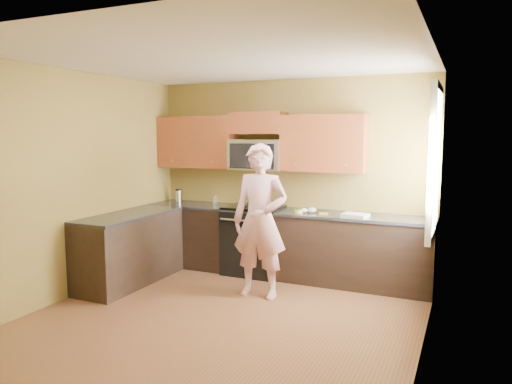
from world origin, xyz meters
The scene contains 25 objects.
floor centered at (0.00, 0.00, 0.00)m, with size 4.00×4.00×0.00m, color brown.
ceiling centered at (0.00, 0.00, 2.70)m, with size 4.00×4.00×0.00m, color white.
wall_back centered at (0.00, 2.00, 1.35)m, with size 4.00×4.00×0.00m, color brown.
wall_front centered at (0.00, -2.00, 1.35)m, with size 4.00×4.00×0.00m, color brown.
wall_left centered at (-2.00, 0.00, 1.35)m, with size 4.00×4.00×0.00m, color brown.
wall_right centered at (2.00, 0.00, 1.35)m, with size 4.00×4.00×0.00m, color brown.
cabinet_back_run centered at (0.00, 1.70, 0.44)m, with size 4.00×0.60×0.88m, color black.
cabinet_left_run centered at (-1.70, 0.60, 0.44)m, with size 0.60×1.60×0.88m, color black.
countertop_back centered at (0.00, 1.69, 0.90)m, with size 4.00×0.62×0.04m, color black.
countertop_left centered at (-1.69, 0.60, 0.90)m, with size 0.62×1.60×0.04m, color black.
stove centered at (-0.40, 1.68, 0.47)m, with size 0.76×0.65×0.95m, color black, non-canonical shape.
microwave centered at (-0.40, 1.80, 1.45)m, with size 0.76×0.40×0.42m, color silver, non-canonical shape.
upper_cab_left centered at (-1.39, 1.83, 1.45)m, with size 1.22×0.33×0.75m, color brown, non-canonical shape.
upper_cab_right centered at (0.54, 1.83, 1.45)m, with size 1.12×0.33×0.75m, color brown, non-canonical shape.
upper_cab_over_mw centered at (-0.40, 1.83, 2.10)m, with size 0.76×0.33×0.30m, color brown.
window centered at (1.98, 1.20, 1.65)m, with size 0.06×1.06×1.66m, color white, non-canonical shape.
woman centered at (0.07, 0.82, 0.92)m, with size 0.67×0.44×1.84m, color #D76B7D.
frying_pan centered at (-0.31, 1.56, 0.95)m, with size 0.25×0.44×0.06m, color black, non-canonical shape.
butter_tub centered at (0.30, 1.55, 0.92)m, with size 0.11×0.11×0.08m, color yellow, non-canonical shape.
toast_slice centered at (0.63, 1.59, 0.93)m, with size 0.11×0.11×0.01m, color #B27F47.
napkin_a centered at (0.34, 1.61, 0.95)m, with size 0.11×0.12×0.06m, color silver.
napkin_b centered at (0.44, 1.66, 0.95)m, with size 0.12×0.13×0.07m, color silver.
dish_towel centered at (1.05, 1.51, 0.95)m, with size 0.30×0.24×0.05m, color silver.
travel_mug centered at (-1.75, 1.85, 0.92)m, with size 0.09×0.09×0.19m, color silver, non-canonical shape.
glass_a centered at (-1.11, 1.86, 0.98)m, with size 0.07×0.07×0.12m, color silver.
Camera 1 is at (2.32, -4.36, 1.96)m, focal length 33.76 mm.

